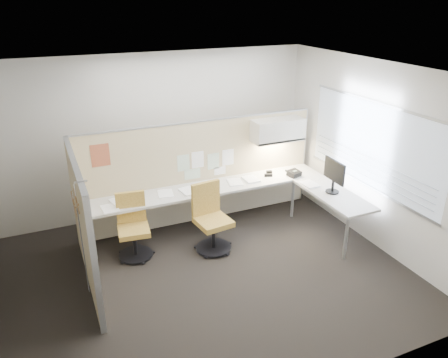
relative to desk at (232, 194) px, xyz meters
name	(u,v)px	position (x,y,z in m)	size (l,w,h in m)	color
floor	(205,275)	(-0.93, -1.13, -0.61)	(5.50, 4.50, 0.01)	black
ceiling	(201,73)	(-0.93, -1.13, 2.20)	(5.50, 4.50, 0.01)	white
wall_back	(156,136)	(-0.93, 1.12, 0.80)	(5.50, 0.02, 2.80)	beige
wall_front	(299,281)	(-0.93, -3.38, 0.80)	(5.50, 0.02, 2.80)	beige
wall_right	(372,155)	(1.82, -1.13, 0.80)	(0.02, 4.50, 2.80)	beige
window_pane	(372,145)	(1.79, -1.13, 0.95)	(0.01, 2.80, 1.30)	#8F98A6
partition_back	(200,172)	(-0.38, 0.47, 0.27)	(4.10, 0.06, 1.75)	#C2B086
partition_left	(83,225)	(-2.43, -0.63, 0.27)	(0.06, 2.20, 1.75)	#C2B086
desk	(232,194)	(0.00, 0.00, 0.00)	(4.00, 2.07, 0.73)	beige
overhead_bin	(278,130)	(0.97, 0.26, 0.91)	(0.90, 0.36, 0.38)	beige
task_light_strip	(277,142)	(0.97, 0.26, 0.70)	(0.60, 0.06, 0.02)	#FFEABF
pinned_papers	(205,163)	(-0.30, 0.44, 0.43)	(1.01, 0.00, 0.47)	#8CBF8C
poster	(100,155)	(-1.98, 0.44, 0.82)	(0.28, 0.00, 0.35)	#F7561F
chair_left	(133,228)	(-1.71, -0.21, -0.15)	(0.51, 0.52, 0.96)	black
chair_right	(211,220)	(-0.58, -0.49, -0.12)	(0.55, 0.56, 1.04)	black
monitor	(334,174)	(1.37, -0.84, 0.44)	(0.21, 0.51, 0.54)	black
phone	(294,173)	(1.17, -0.01, 0.18)	(0.25, 0.24, 0.12)	black
stapler	(268,175)	(0.76, 0.15, 0.15)	(0.14, 0.04, 0.05)	black
tape_dispenser	(269,172)	(0.83, 0.25, 0.16)	(0.10, 0.06, 0.06)	black
coat_hook	(77,213)	(-2.51, -1.34, 0.81)	(0.18, 0.46, 1.38)	silver
paper_stack_0	(119,202)	(-1.82, 0.14, 0.15)	(0.23, 0.30, 0.04)	white
paper_stack_1	(165,194)	(-1.09, 0.16, 0.14)	(0.23, 0.30, 0.02)	white
paper_stack_2	(188,191)	(-0.73, 0.09, 0.14)	(0.23, 0.30, 0.03)	white
paper_stack_3	(235,182)	(0.11, 0.14, 0.14)	(0.23, 0.30, 0.02)	white
paper_stack_4	(251,179)	(0.41, 0.13, 0.14)	(0.23, 0.30, 0.03)	white
paper_stack_5	(310,184)	(1.21, -0.45, 0.14)	(0.23, 0.30, 0.02)	white
paper_stack_6	(110,209)	(-1.99, -0.02, 0.14)	(0.23, 0.30, 0.02)	white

